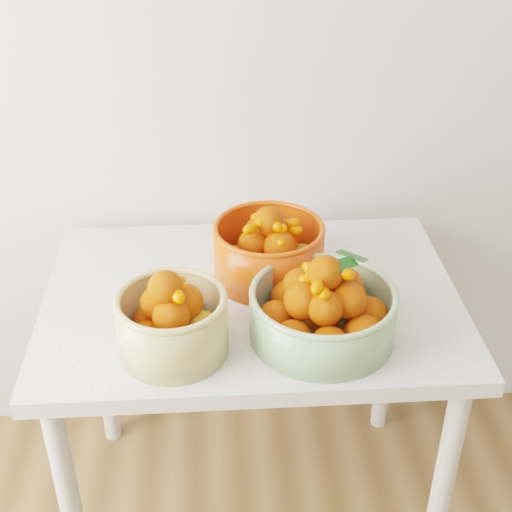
% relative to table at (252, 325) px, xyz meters
% --- Properties ---
extents(table, '(1.00, 0.70, 0.75)m').
position_rel_table_xyz_m(table, '(0.00, 0.00, 0.00)').
color(table, silver).
rests_on(table, ground).
extents(bowl_cream, '(0.28, 0.28, 0.20)m').
position_rel_table_xyz_m(bowl_cream, '(-0.18, -0.20, 0.17)').
color(bowl_cream, tan).
rests_on(bowl_cream, table).
extents(bowl_green, '(0.39, 0.39, 0.21)m').
position_rel_table_xyz_m(bowl_green, '(0.15, -0.17, 0.17)').
color(bowl_green, '#88AA78').
rests_on(bowl_green, table).
extents(bowl_orange, '(0.35, 0.35, 0.20)m').
position_rel_table_xyz_m(bowl_orange, '(0.05, 0.07, 0.17)').
color(bowl_orange, red).
rests_on(bowl_orange, table).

